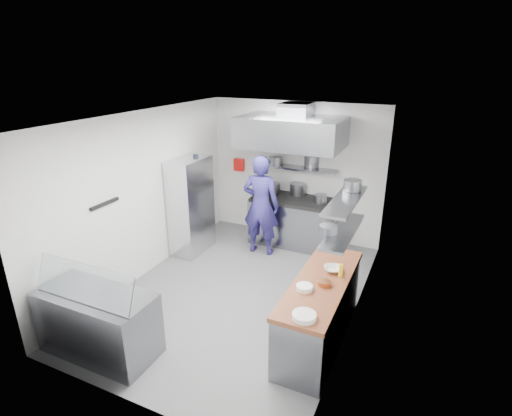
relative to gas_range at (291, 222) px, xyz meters
The scene contains 36 objects.
floor 2.15m from the gas_range, 92.73° to the right, with size 5.00×5.00×0.00m, color #4B4B4E.
ceiling 3.15m from the gas_range, 92.73° to the right, with size 5.00×5.00×0.00m, color silver.
wall_back 1.04m from the gas_range, 104.04° to the left, with size 3.60×0.02×2.80m, color white.
wall_front 4.70m from the gas_range, 91.25° to the right, with size 3.60×0.02×2.80m, color white.
wall_left 2.99m from the gas_range, 132.14° to the right, with size 5.00×0.02×2.80m, color white.
wall_right 2.86m from the gas_range, 51.01° to the right, with size 5.00×0.02×2.80m, color white.
gas_range is the anchor object (origin of this frame).
cooktop 0.48m from the gas_range, ahead, with size 1.57×0.78×0.06m, color black.
stock_pot_left 0.80m from the gas_range, 157.56° to the left, with size 0.26×0.26×0.20m, color slate.
stock_pot_mid 0.68m from the gas_range, 85.96° to the left, with size 0.31×0.31×0.24m, color slate.
stock_pot_right 0.82m from the gas_range, ahead, with size 0.25×0.25×0.16m, color slate.
over_range_shelf 1.10m from the gas_range, 90.00° to the left, with size 1.60×0.30×0.04m, color gray.
shelf_pot_a 1.27m from the gas_range, 159.65° to the left, with size 0.26×0.26×0.18m, color slate.
shelf_pot_b 1.30m from the gas_range, 60.28° to the left, with size 0.31×0.31×0.22m, color slate.
extractor_hood 1.86m from the gas_range, 90.00° to the right, with size 1.90×1.15×0.55m, color gray.
hood_duct 2.23m from the gas_range, 90.00° to the left, with size 0.55×0.55×0.24m, color slate.
red_firebox 1.70m from the gas_range, 165.86° to the left, with size 0.22×0.10×0.26m, color red.
chef 0.92m from the gas_range, 120.76° to the right, with size 0.71×0.46×1.94m, color navy.
wire_rack 2.05m from the gas_range, 145.02° to the right, with size 0.50×0.90×1.85m, color silver.
rack_bin_a 1.97m from the gas_range, 147.37° to the right, with size 0.16×0.20×0.18m, color white.
rack_bin_b 1.94m from the gas_range, 159.21° to the right, with size 0.14×0.18×0.16m, color yellow.
rack_jar 2.29m from the gas_range, 148.52° to the right, with size 0.10×0.10×0.18m, color black.
knife_strip 3.70m from the gas_range, 122.01° to the right, with size 0.04×0.55×0.05m, color black.
prep_counter_base 3.03m from the gas_range, 62.93° to the right, with size 0.62×2.00×0.84m, color gray.
prep_counter_top 3.06m from the gas_range, 62.93° to the right, with size 0.65×2.04×0.06m, color brown.
plate_stack_a 3.86m from the gas_range, 68.12° to the right, with size 0.27×0.27×0.06m, color white.
plate_stack_b 3.28m from the gas_range, 67.41° to the right, with size 0.21×0.21×0.06m, color white.
copper_pan 3.18m from the gas_range, 62.73° to the right, with size 0.16×0.16×0.06m, color #B56833.
squeeze_bottle 3.00m from the gas_range, 57.87° to the right, with size 0.05×0.05×0.18m, color yellow.
mixing_bowl 2.84m from the gas_range, 58.86° to the right, with size 0.24×0.24×0.06m, color white.
wall_shelf_lower 3.04m from the gas_range, 57.31° to the right, with size 0.30×1.30×0.04m, color gray.
wall_shelf_upper 3.21m from the gas_range, 57.31° to the right, with size 0.30×1.30×0.04m, color gray.
shelf_pot_c 3.14m from the gas_range, 61.66° to the right, with size 0.22×0.22×0.10m, color slate.
shelf_pot_d 2.99m from the gas_range, 52.83° to the right, with size 0.24×0.24×0.14m, color slate.
display_case 4.25m from the gas_range, 105.02° to the right, with size 1.50×0.70×0.85m, color gray.
display_glass 4.40m from the gas_range, 104.61° to the right, with size 1.47×0.02×0.45m, color silver.
Camera 1 is at (2.58, -4.99, 3.57)m, focal length 28.00 mm.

